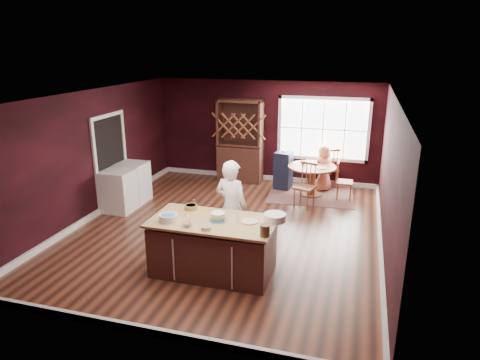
{
  "coord_description": "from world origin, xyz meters",
  "views": [
    {
      "loc": [
        2.47,
        -7.62,
        3.58
      ],
      "look_at": [
        0.25,
        0.04,
        1.05
      ],
      "focal_mm": 32.0,
      "sensor_mm": 36.0,
      "label": 1
    }
  ],
  "objects_px": {
    "layer_cake": "(218,217)",
    "seated_woman": "(324,168)",
    "dining_table": "(312,175)",
    "high_chair": "(283,170)",
    "chair_south": "(305,185)",
    "toddler": "(284,158)",
    "dryer": "(133,182)",
    "chair_north": "(328,167)",
    "hutch": "(240,141)",
    "kitchen_island": "(213,248)",
    "baker": "(231,208)",
    "washer": "(119,191)",
    "chair_east": "(345,180)"
  },
  "relations": [
    {
      "from": "kitchen_island",
      "to": "chair_south",
      "type": "bearing_deg",
      "value": 73.29
    },
    {
      "from": "chair_south",
      "to": "toddler",
      "type": "relative_size",
      "value": 4.0
    },
    {
      "from": "seated_woman",
      "to": "dryer",
      "type": "xyz_separation_m",
      "value": [
        -4.25,
        -2.06,
        -0.12
      ]
    },
    {
      "from": "dining_table",
      "to": "toddler",
      "type": "xyz_separation_m",
      "value": [
        -0.75,
        0.35,
        0.28
      ]
    },
    {
      "from": "high_chair",
      "to": "washer",
      "type": "bearing_deg",
      "value": -133.71
    },
    {
      "from": "toddler",
      "to": "high_chair",
      "type": "bearing_deg",
      "value": -125.04
    },
    {
      "from": "chair_south",
      "to": "chair_north",
      "type": "bearing_deg",
      "value": 93.89
    },
    {
      "from": "chair_south",
      "to": "dryer",
      "type": "relative_size",
      "value": 1.1
    },
    {
      "from": "chair_south",
      "to": "seated_woman",
      "type": "xyz_separation_m",
      "value": [
        0.3,
        1.32,
        0.07
      ]
    },
    {
      "from": "layer_cake",
      "to": "dryer",
      "type": "relative_size",
      "value": 0.33
    },
    {
      "from": "high_chair",
      "to": "hutch",
      "type": "bearing_deg",
      "value": 171.42
    },
    {
      "from": "chair_north",
      "to": "dryer",
      "type": "relative_size",
      "value": 1.14
    },
    {
      "from": "chair_east",
      "to": "chair_south",
      "type": "xyz_separation_m",
      "value": [
        -0.86,
        -0.78,
        0.04
      ]
    },
    {
      "from": "chair_east",
      "to": "chair_north",
      "type": "bearing_deg",
      "value": 27.56
    },
    {
      "from": "chair_south",
      "to": "toddler",
      "type": "xyz_separation_m",
      "value": [
        -0.7,
        1.21,
        0.29
      ]
    },
    {
      "from": "dryer",
      "to": "chair_north",
      "type": "bearing_deg",
      "value": 28.69
    },
    {
      "from": "baker",
      "to": "dryer",
      "type": "bearing_deg",
      "value": -18.23
    },
    {
      "from": "seated_woman",
      "to": "dryer",
      "type": "relative_size",
      "value": 1.25
    },
    {
      "from": "chair_east",
      "to": "dryer",
      "type": "distance_m",
      "value": 5.05
    },
    {
      "from": "kitchen_island",
      "to": "high_chair",
      "type": "relative_size",
      "value": 1.97
    },
    {
      "from": "baker",
      "to": "chair_east",
      "type": "bearing_deg",
      "value": -104.09
    },
    {
      "from": "dining_table",
      "to": "hutch",
      "type": "height_order",
      "value": "hutch"
    },
    {
      "from": "chair_north",
      "to": "washer",
      "type": "distance_m",
      "value": 5.29
    },
    {
      "from": "kitchen_island",
      "to": "dryer",
      "type": "bearing_deg",
      "value": 138.19
    },
    {
      "from": "toddler",
      "to": "washer",
      "type": "height_order",
      "value": "toddler"
    },
    {
      "from": "toddler",
      "to": "kitchen_island",
      "type": "bearing_deg",
      "value": -93.96
    },
    {
      "from": "layer_cake",
      "to": "chair_south",
      "type": "distance_m",
      "value": 3.51
    },
    {
      "from": "layer_cake",
      "to": "hutch",
      "type": "distance_m",
      "value": 5.03
    },
    {
      "from": "layer_cake",
      "to": "washer",
      "type": "bearing_deg",
      "value": 146.95
    },
    {
      "from": "baker",
      "to": "chair_north",
      "type": "relative_size",
      "value": 1.6
    },
    {
      "from": "high_chair",
      "to": "toddler",
      "type": "relative_size",
      "value": 3.89
    },
    {
      "from": "layer_cake",
      "to": "seated_woman",
      "type": "bearing_deg",
      "value": 75.34
    },
    {
      "from": "layer_cake",
      "to": "dryer",
      "type": "distance_m",
      "value": 4.03
    },
    {
      "from": "washer",
      "to": "chair_south",
      "type": "bearing_deg",
      "value": 19.25
    },
    {
      "from": "layer_cake",
      "to": "seated_woman",
      "type": "height_order",
      "value": "seated_woman"
    },
    {
      "from": "dining_table",
      "to": "chair_east",
      "type": "xyz_separation_m",
      "value": [
        0.8,
        -0.08,
        -0.06
      ]
    },
    {
      "from": "kitchen_island",
      "to": "layer_cake",
      "type": "xyz_separation_m",
      "value": [
        0.09,
        0.02,
        0.55
      ]
    },
    {
      "from": "high_chair",
      "to": "hutch",
      "type": "distance_m",
      "value": 1.45
    },
    {
      "from": "kitchen_island",
      "to": "toddler",
      "type": "relative_size",
      "value": 7.66
    },
    {
      "from": "baker",
      "to": "washer",
      "type": "bearing_deg",
      "value": -8.66
    },
    {
      "from": "baker",
      "to": "washer",
      "type": "distance_m",
      "value": 3.29
    },
    {
      "from": "hutch",
      "to": "dryer",
      "type": "bearing_deg",
      "value": -130.75
    },
    {
      "from": "seated_woman",
      "to": "dryer",
      "type": "distance_m",
      "value": 4.73
    },
    {
      "from": "layer_cake",
      "to": "washer",
      "type": "xyz_separation_m",
      "value": [
        -3.03,
        1.97,
        -0.52
      ]
    },
    {
      "from": "dining_table",
      "to": "high_chair",
      "type": "xyz_separation_m",
      "value": [
        -0.77,
        0.32,
        -0.03
      ]
    },
    {
      "from": "hutch",
      "to": "chair_east",
      "type": "bearing_deg",
      "value": -15.29
    },
    {
      "from": "dining_table",
      "to": "layer_cake",
      "type": "relative_size",
      "value": 3.7
    },
    {
      "from": "chair_north",
      "to": "toddler",
      "type": "distance_m",
      "value": 1.19
    },
    {
      "from": "high_chair",
      "to": "dining_table",
      "type": "bearing_deg",
      "value": -14.9
    },
    {
      "from": "high_chair",
      "to": "kitchen_island",
      "type": "bearing_deg",
      "value": -85.8
    }
  ]
}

